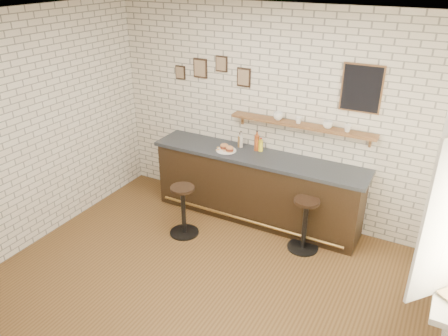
{
  "coord_description": "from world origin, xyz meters",
  "views": [
    {
      "loc": [
        2.1,
        -3.41,
        3.48
      ],
      "look_at": [
        -0.23,
        0.9,
        1.13
      ],
      "focal_mm": 35.0,
      "sensor_mm": 36.0,
      "label": 1
    }
  ],
  "objects_px": {
    "bar_counter": "(256,187)",
    "shelf_cup_a": "(278,116)",
    "shelf_cup_c": "(328,125)",
    "condiment_bottle_yellow": "(261,146)",
    "shelf_cup_b": "(298,120)",
    "book_lower": "(445,288)",
    "ciabatta_sandwich": "(227,148)",
    "bitters_bottle_white": "(241,141)",
    "bar_stool_right": "(305,223)",
    "bitters_bottle_amber": "(257,142)",
    "bar_stool_left": "(183,209)",
    "sandwich_plate": "(226,150)",
    "book_upper": "(445,288)",
    "bitters_bottle_brown": "(240,141)",
    "shelf_cup_d": "(348,128)"
  },
  "relations": [
    {
      "from": "bar_counter",
      "to": "shelf_cup_a",
      "type": "relative_size",
      "value": 23.66
    },
    {
      "from": "bar_counter",
      "to": "shelf_cup_c",
      "type": "bearing_deg",
      "value": 12.78
    },
    {
      "from": "shelf_cup_a",
      "to": "condiment_bottle_yellow",
      "type": "bearing_deg",
      "value": 152.42
    },
    {
      "from": "shelf_cup_b",
      "to": "book_lower",
      "type": "height_order",
      "value": "shelf_cup_b"
    },
    {
      "from": "ciabatta_sandwich",
      "to": "book_lower",
      "type": "bearing_deg",
      "value": -28.05
    },
    {
      "from": "shelf_cup_c",
      "to": "shelf_cup_b",
      "type": "bearing_deg",
      "value": 100.15
    },
    {
      "from": "bar_counter",
      "to": "bitters_bottle_white",
      "type": "height_order",
      "value": "bitters_bottle_white"
    },
    {
      "from": "bar_stool_right",
      "to": "shelf_cup_c",
      "type": "height_order",
      "value": "shelf_cup_c"
    },
    {
      "from": "ciabatta_sandwich",
      "to": "bitters_bottle_white",
      "type": "bearing_deg",
      "value": 64.32
    },
    {
      "from": "bar_counter",
      "to": "shelf_cup_a",
      "type": "distance_m",
      "value": 1.08
    },
    {
      "from": "bar_counter",
      "to": "shelf_cup_c",
      "type": "relative_size",
      "value": 24.99
    },
    {
      "from": "bitters_bottle_amber",
      "to": "bar_stool_left",
      "type": "bearing_deg",
      "value": -121.41
    },
    {
      "from": "bitters_bottle_amber",
      "to": "shelf_cup_c",
      "type": "height_order",
      "value": "shelf_cup_c"
    },
    {
      "from": "bar_counter",
      "to": "condiment_bottle_yellow",
      "type": "height_order",
      "value": "condiment_bottle_yellow"
    },
    {
      "from": "bitters_bottle_white",
      "to": "condiment_bottle_yellow",
      "type": "xyz_separation_m",
      "value": [
        0.31,
        0.0,
        -0.01
      ]
    },
    {
      "from": "book_lower",
      "to": "shelf_cup_a",
      "type": "bearing_deg",
      "value": 154.97
    },
    {
      "from": "sandwich_plate",
      "to": "book_upper",
      "type": "bearing_deg",
      "value": -28.32
    },
    {
      "from": "bar_stool_right",
      "to": "shelf_cup_b",
      "type": "bearing_deg",
      "value": 122.98
    },
    {
      "from": "shelf_cup_a",
      "to": "book_lower",
      "type": "xyz_separation_m",
      "value": [
        2.31,
        -1.85,
        -0.61
      ]
    },
    {
      "from": "shelf_cup_c",
      "to": "book_upper",
      "type": "bearing_deg",
      "value": -128.89
    },
    {
      "from": "shelf_cup_a",
      "to": "book_upper",
      "type": "xyz_separation_m",
      "value": [
        2.31,
        -1.87,
        -0.59
      ]
    },
    {
      "from": "bar_stool_left",
      "to": "shelf_cup_b",
      "type": "bearing_deg",
      "value": 41.69
    },
    {
      "from": "bitters_bottle_brown",
      "to": "condiment_bottle_yellow",
      "type": "distance_m",
      "value": 0.33
    },
    {
      "from": "bar_stool_left",
      "to": "book_lower",
      "type": "distance_m",
      "value": 3.35
    },
    {
      "from": "bar_stool_right",
      "to": "shelf_cup_b",
      "type": "xyz_separation_m",
      "value": [
        -0.39,
        0.6,
        1.15
      ]
    },
    {
      "from": "bar_counter",
      "to": "bitters_bottle_white",
      "type": "bearing_deg",
      "value": 155.76
    },
    {
      "from": "condiment_bottle_yellow",
      "to": "bar_stool_right",
      "type": "bearing_deg",
      "value": -31.61
    },
    {
      "from": "bitters_bottle_amber",
      "to": "sandwich_plate",
      "type": "bearing_deg",
      "value": -148.83
    },
    {
      "from": "bar_counter",
      "to": "sandwich_plate",
      "type": "xyz_separation_m",
      "value": [
        -0.45,
        -0.07,
        0.51
      ]
    },
    {
      "from": "sandwich_plate",
      "to": "shelf_cup_a",
      "type": "bearing_deg",
      "value": 22.75
    },
    {
      "from": "condiment_bottle_yellow",
      "to": "book_upper",
      "type": "relative_size",
      "value": 0.94
    },
    {
      "from": "ciabatta_sandwich",
      "to": "shelf_cup_a",
      "type": "xyz_separation_m",
      "value": [
        0.64,
        0.27,
        0.49
      ]
    },
    {
      "from": "shelf_cup_c",
      "to": "bar_stool_left",
      "type": "bearing_deg",
      "value": 133.86
    },
    {
      "from": "bar_stool_left",
      "to": "bar_stool_right",
      "type": "height_order",
      "value": "bar_stool_right"
    },
    {
      "from": "shelf_cup_b",
      "to": "book_upper",
      "type": "height_order",
      "value": "shelf_cup_b"
    },
    {
      "from": "bitters_bottle_white",
      "to": "ciabatta_sandwich",
      "type": "bearing_deg",
      "value": -115.68
    },
    {
      "from": "bitters_bottle_white",
      "to": "bar_stool_left",
      "type": "xyz_separation_m",
      "value": [
        -0.36,
        -1.01,
        -0.72
      ]
    },
    {
      "from": "shelf_cup_c",
      "to": "book_upper",
      "type": "relative_size",
      "value": 0.58
    },
    {
      "from": "bar_stool_left",
      "to": "shelf_cup_c",
      "type": "height_order",
      "value": "shelf_cup_c"
    },
    {
      "from": "bar_stool_right",
      "to": "shelf_cup_d",
      "type": "distance_m",
      "value": 1.32
    },
    {
      "from": "bitters_bottle_white",
      "to": "bar_stool_left",
      "type": "height_order",
      "value": "bitters_bottle_white"
    },
    {
      "from": "condiment_bottle_yellow",
      "to": "shelf_cup_d",
      "type": "xyz_separation_m",
      "value": [
        1.16,
        0.05,
        0.45
      ]
    },
    {
      "from": "bar_counter",
      "to": "book_upper",
      "type": "bearing_deg",
      "value": -33.64
    },
    {
      "from": "ciabatta_sandwich",
      "to": "bar_stool_left",
      "type": "bearing_deg",
      "value": -108.11
    },
    {
      "from": "shelf_cup_a",
      "to": "shelf_cup_b",
      "type": "relative_size",
      "value": 1.44
    },
    {
      "from": "shelf_cup_c",
      "to": "ciabatta_sandwich",
      "type": "bearing_deg",
      "value": 111.77
    },
    {
      "from": "bitters_bottle_white",
      "to": "book_lower",
      "type": "bearing_deg",
      "value": -32.28
    },
    {
      "from": "bar_stool_left",
      "to": "shelf_cup_b",
      "type": "height_order",
      "value": "shelf_cup_b"
    },
    {
      "from": "shelf_cup_b",
      "to": "shelf_cup_c",
      "type": "xyz_separation_m",
      "value": [
        0.4,
        0.0,
        0.01
      ]
    },
    {
      "from": "sandwich_plate",
      "to": "condiment_bottle_yellow",
      "type": "xyz_separation_m",
      "value": [
        0.43,
        0.22,
        0.08
      ]
    }
  ]
}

